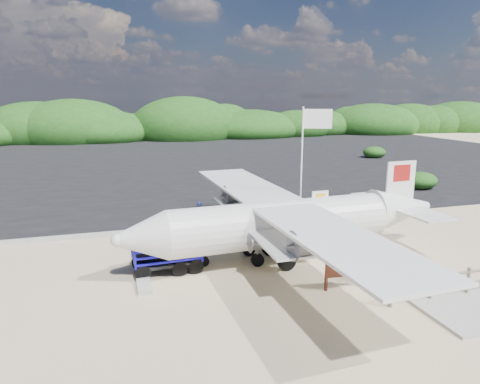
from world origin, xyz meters
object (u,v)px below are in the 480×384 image
object	(u,v)px
crew_a	(199,216)
aircraft_small	(85,161)
baggage_cart	(167,271)
crew_c	(259,233)
aircraft_large	(301,174)
signboard	(346,289)
crew_b	(260,201)
flagpole	(299,244)

from	to	relation	value
crew_a	aircraft_small	size ratio (longest dim) A/B	0.21
baggage_cart	crew_a	bearing A→B (deg)	62.19
crew_c	aircraft_large	bearing A→B (deg)	-136.23
aircraft_large	aircraft_small	bearing A→B (deg)	-38.54
signboard	crew_c	world-z (taller)	crew_c
signboard	crew_a	bearing A→B (deg)	120.57
crew_c	crew_b	bearing A→B (deg)	-125.73
flagpole	signboard	xyz separation A→B (m)	(-0.32, -4.76, 0.00)
crew_b	flagpole	bearing A→B (deg)	77.46
baggage_cart	crew_c	distance (m)	4.41
baggage_cart	signboard	xyz separation A→B (m)	(5.84, -3.32, 0.00)
flagpole	crew_a	size ratio (longest dim) A/B	4.00
baggage_cart	aircraft_large	xyz separation A→B (m)	(13.68, 18.16, 0.00)
baggage_cart	crew_c	bearing A→B (deg)	13.90
signboard	aircraft_small	world-z (taller)	aircraft_small
signboard	crew_c	distance (m)	4.94
crew_a	aircraft_large	world-z (taller)	aircraft_large
flagpole	crew_c	distance (m)	2.15
baggage_cart	aircraft_large	bearing A→B (deg)	50.02
baggage_cart	crew_a	xyz separation A→B (m)	(2.13, 4.61, 0.77)
crew_c	baggage_cart	bearing A→B (deg)	0.06
baggage_cart	crew_c	size ratio (longest dim) A/B	1.80
signboard	crew_a	distance (m)	8.79
signboard	aircraft_small	size ratio (longest dim) A/B	0.23
crew_a	aircraft_large	size ratio (longest dim) A/B	0.09
crew_c	signboard	bearing A→B (deg)	93.29
baggage_cart	crew_a	size ratio (longest dim) A/B	1.80
baggage_cart	signboard	bearing A→B (deg)	-32.61
crew_c	aircraft_small	bearing A→B (deg)	-90.20
flagpole	baggage_cart	bearing A→B (deg)	-166.84
baggage_cart	aircraft_large	distance (m)	22.74
baggage_cart	flagpole	size ratio (longest dim) A/B	0.45
crew_c	crew_a	bearing A→B (deg)	-75.69
crew_b	baggage_cart	bearing A→B (deg)	30.29
signboard	crew_a	xyz separation A→B (m)	(-3.70, 7.93, 0.77)
crew_a	crew_c	size ratio (longest dim) A/B	1.00
baggage_cart	signboard	distance (m)	6.71
crew_b	aircraft_small	bearing A→B (deg)	-83.40
flagpole	crew_b	distance (m)	4.84
signboard	aircraft_large	world-z (taller)	aircraft_large
baggage_cart	aircraft_small	bearing A→B (deg)	95.81
baggage_cart	aircraft_small	world-z (taller)	aircraft_small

